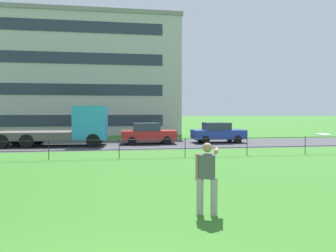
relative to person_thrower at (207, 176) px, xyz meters
The scene contains 8 objects.
street_strip 14.46m from the person_thrower, 98.89° to the left, with size 80.00×6.10×0.01m, color #424247.
park_fence 8.59m from the person_thrower, 105.05° to the left, with size 34.13×0.04×1.00m.
person_thrower is the anchor object (origin of this frame).
frisbee 2.65m from the person_thrower, 17.34° to the right, with size 0.28×0.28×0.04m.
flatbed_truck_center 15.37m from the person_thrower, 112.23° to the left, with size 7.38×2.67×2.75m.
car_red_far_left 14.77m from the person_thrower, 91.18° to the left, with size 4.03×1.87×1.54m.
car_blue_far_right 15.66m from the person_thrower, 71.14° to the left, with size 4.02×1.85×1.54m.
apartment_building_background 30.45m from the person_thrower, 107.02° to the left, with size 25.22×12.59×12.47m.
Camera 1 is at (0.44, -2.49, 2.37)m, focal length 30.50 mm.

